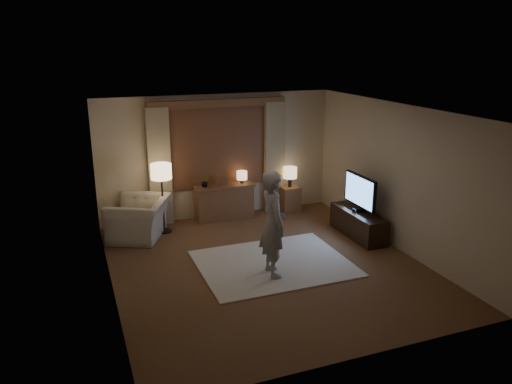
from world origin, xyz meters
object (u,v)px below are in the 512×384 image
side_table (290,199)px  tv_stand (358,224)px  sideboard (224,203)px  armchair (139,218)px  person (273,224)px

side_table → tv_stand: 1.94m
sideboard → side_table: 1.50m
armchair → sideboard: bearing=128.5°
tv_stand → side_table: bearing=108.4°
side_table → sideboard: bearing=178.1°
side_table → tv_stand: bearing=-71.6°
person → side_table: bearing=-26.7°
sideboard → armchair: bearing=-166.8°
tv_stand → person: 2.47m
side_table → tv_stand: size_ratio=0.40×
sideboard → tv_stand: sideboard is taller
sideboard → armchair: size_ratio=1.03×
sideboard → tv_stand: size_ratio=0.86×
person → tv_stand: bearing=-63.6°
side_table → person: person is taller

